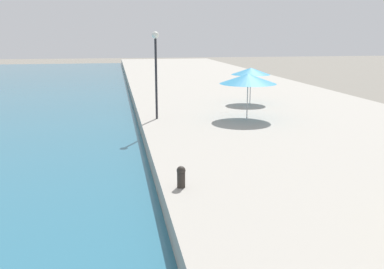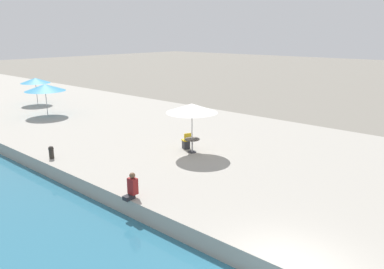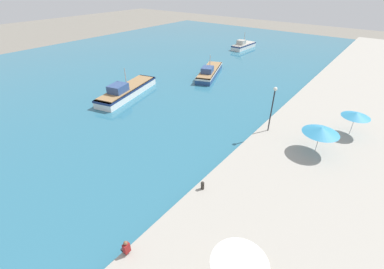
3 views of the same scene
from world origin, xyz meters
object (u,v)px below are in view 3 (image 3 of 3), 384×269
fishing_boat_near (127,90)px  fishing_boat_far (243,45)px  person_at_quay (126,248)px  cafe_umbrella_white (321,130)px  cafe_umbrella_pink (240,260)px  mooring_bollard (203,185)px  lamppost (273,102)px  fishing_boat_mid (209,72)px  cafe_umbrella_striped (356,115)px

fishing_boat_near → fishing_boat_far: bearing=75.7°
person_at_quay → cafe_umbrella_white: bearing=71.8°
fishing_boat_near → cafe_umbrella_pink: bearing=-44.0°
cafe_umbrella_pink → mooring_bollard: (-5.37, 4.70, -2.05)m
cafe_umbrella_pink → lamppost: (-5.05, 15.41, 0.69)m
cafe_umbrella_pink → lamppost: bearing=108.1°
fishing_boat_mid → person_at_quay: fishing_boat_mid is taller
fishing_boat_near → lamppost: lamppost is taller
lamppost → person_at_quay: bearing=-92.2°
cafe_umbrella_pink → cafe_umbrella_striped: 19.72m
cafe_umbrella_white → person_at_quay: size_ratio=2.94×
fishing_boat_near → person_at_quay: bearing=-54.7°
cafe_umbrella_white → person_at_quay: bearing=-108.2°
person_at_quay → fishing_boat_far: bearing=111.1°
cafe_umbrella_pink → cafe_umbrella_white: cafe_umbrella_pink is taller
fishing_boat_far → mooring_bollard: 46.52m
fishing_boat_mid → cafe_umbrella_striped: 23.05m
cafe_umbrella_white → mooring_bollard: size_ratio=4.59×
fishing_boat_mid → person_at_quay: size_ratio=9.69×
cafe_umbrella_striped → person_at_quay: bearing=-108.5°
fishing_boat_mid → cafe_umbrella_white: (19.89, -12.60, 2.18)m
fishing_boat_far → cafe_umbrella_white: (24.36, -32.48, 2.14)m
fishing_boat_mid → cafe_umbrella_white: bearing=-54.0°
fishing_boat_near → mooring_bollard: bearing=-39.9°
cafe_umbrella_white → lamppost: (-4.76, 0.86, 0.96)m
mooring_bollard → fishing_boat_near: bearing=154.9°
cafe_umbrella_striped → lamppost: size_ratio=0.55×
cafe_umbrella_pink → cafe_umbrella_white: 14.56m
fishing_boat_near → fishing_boat_far: 33.45m
fishing_boat_mid → mooring_bollard: bearing=-78.2°
cafe_umbrella_pink → person_at_quay: 6.36m
person_at_quay → lamppost: bearing=87.8°
fishing_boat_mid → lamppost: bearing=-59.4°
fishing_boat_far → cafe_umbrella_striped: 37.92m
fishing_boat_far → lamppost: size_ratio=1.56×
cafe_umbrella_pink → cafe_umbrella_striped: size_ratio=1.06×
fishing_boat_far → mooring_bollard: size_ratio=10.89×
cafe_umbrella_pink → lamppost: size_ratio=0.59×
cafe_umbrella_white → mooring_bollard: bearing=-117.3°
fishing_boat_near → cafe_umbrella_pink: (24.35, -13.59, 2.36)m
fishing_boat_far → fishing_boat_mid: bearing=-75.2°
fishing_boat_mid → cafe_umbrella_striped: bearing=-40.7°
fishing_boat_far → fishing_boat_near: bearing=-87.3°
cafe_umbrella_white → cafe_umbrella_striped: (1.80, 5.11, -0.05)m
lamppost → fishing_boat_near: bearing=-174.6°
cafe_umbrella_pink → cafe_umbrella_white: size_ratio=0.89×
fishing_boat_far → person_at_quay: fishing_boat_far is taller
fishing_boat_near → cafe_umbrella_pink: fishing_boat_near is taller
cafe_umbrella_pink → mooring_bollard: cafe_umbrella_pink is taller
fishing_boat_far → cafe_umbrella_pink: (24.65, -47.04, 2.40)m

